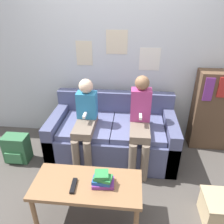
{
  "coord_description": "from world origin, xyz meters",
  "views": [
    {
      "loc": [
        0.23,
        -1.91,
        1.91
      ],
      "look_at": [
        0.0,
        0.41,
        0.7
      ],
      "focal_mm": 35.0,
      "sensor_mm": 36.0,
      "label": 1
    }
  ],
  "objects_px": {
    "bookshelf": "(212,110)",
    "coffee_table": "(87,188)",
    "couch": "(113,135)",
    "person_left": "(85,120)",
    "person_right": "(140,120)",
    "tv_remote": "(74,186)",
    "backpack": "(17,149)",
    "storage_box": "(220,209)"
  },
  "relations": [
    {
      "from": "person_right",
      "to": "bookshelf",
      "type": "bearing_deg",
      "value": 27.99
    },
    {
      "from": "tv_remote",
      "to": "storage_box",
      "type": "distance_m",
      "value": 1.4
    },
    {
      "from": "backpack",
      "to": "tv_remote",
      "type": "bearing_deg",
      "value": -38.92
    },
    {
      "from": "couch",
      "to": "person_left",
      "type": "relative_size",
      "value": 1.49
    },
    {
      "from": "tv_remote",
      "to": "bookshelf",
      "type": "bearing_deg",
      "value": 38.35
    },
    {
      "from": "couch",
      "to": "tv_remote",
      "type": "xyz_separation_m",
      "value": [
        -0.24,
        -1.08,
        0.17
      ]
    },
    {
      "from": "couch",
      "to": "tv_remote",
      "type": "height_order",
      "value": "couch"
    },
    {
      "from": "couch",
      "to": "bookshelf",
      "type": "height_order",
      "value": "bookshelf"
    },
    {
      "from": "tv_remote",
      "to": "couch",
      "type": "bearing_deg",
      "value": 73.58
    },
    {
      "from": "person_left",
      "to": "bookshelf",
      "type": "height_order",
      "value": "bookshelf"
    },
    {
      "from": "coffee_table",
      "to": "couch",
      "type": "bearing_deg",
      "value": 82.46
    },
    {
      "from": "coffee_table",
      "to": "backpack",
      "type": "height_order",
      "value": "coffee_table"
    },
    {
      "from": "couch",
      "to": "person_left",
      "type": "xyz_separation_m",
      "value": [
        -0.32,
        -0.2,
        0.33
      ]
    },
    {
      "from": "coffee_table",
      "to": "tv_remote",
      "type": "xyz_separation_m",
      "value": [
        -0.11,
        -0.05,
        0.06
      ]
    },
    {
      "from": "storage_box",
      "to": "backpack",
      "type": "relative_size",
      "value": 0.93
    },
    {
      "from": "person_right",
      "to": "storage_box",
      "type": "distance_m",
      "value": 1.19
    },
    {
      "from": "tv_remote",
      "to": "backpack",
      "type": "height_order",
      "value": "tv_remote"
    },
    {
      "from": "person_left",
      "to": "backpack",
      "type": "bearing_deg",
      "value": -174.39
    },
    {
      "from": "couch",
      "to": "person_right",
      "type": "bearing_deg",
      "value": -29.27
    },
    {
      "from": "couch",
      "to": "storage_box",
      "type": "relative_size",
      "value": 4.71
    },
    {
      "from": "person_left",
      "to": "person_right",
      "type": "bearing_deg",
      "value": 0.7
    },
    {
      "from": "coffee_table",
      "to": "person_left",
      "type": "relative_size",
      "value": 0.91
    },
    {
      "from": "person_right",
      "to": "coffee_table",
      "type": "bearing_deg",
      "value": -119.52
    },
    {
      "from": "person_left",
      "to": "backpack",
      "type": "relative_size",
      "value": 2.93
    },
    {
      "from": "bookshelf",
      "to": "backpack",
      "type": "bearing_deg",
      "value": -166.3
    },
    {
      "from": "person_right",
      "to": "backpack",
      "type": "height_order",
      "value": "person_right"
    },
    {
      "from": "couch",
      "to": "person_right",
      "type": "distance_m",
      "value": 0.53
    },
    {
      "from": "storage_box",
      "to": "coffee_table",
      "type": "bearing_deg",
      "value": -175.95
    },
    {
      "from": "person_right",
      "to": "tv_remote",
      "type": "height_order",
      "value": "person_right"
    },
    {
      "from": "person_right",
      "to": "couch",
      "type": "bearing_deg",
      "value": 150.73
    },
    {
      "from": "coffee_table",
      "to": "person_left",
      "type": "height_order",
      "value": "person_left"
    },
    {
      "from": "person_left",
      "to": "person_right",
      "type": "distance_m",
      "value": 0.66
    },
    {
      "from": "person_left",
      "to": "person_right",
      "type": "relative_size",
      "value": 0.94
    },
    {
      "from": "person_right",
      "to": "bookshelf",
      "type": "xyz_separation_m",
      "value": [
        0.99,
        0.53,
        -0.08
      ]
    },
    {
      "from": "coffee_table",
      "to": "backpack",
      "type": "relative_size",
      "value": 2.68
    },
    {
      "from": "storage_box",
      "to": "bookshelf",
      "type": "bearing_deg",
      "value": 80.53
    },
    {
      "from": "storage_box",
      "to": "backpack",
      "type": "distance_m",
      "value": 2.43
    },
    {
      "from": "bookshelf",
      "to": "coffee_table",
      "type": "bearing_deg",
      "value": -137.01
    },
    {
      "from": "bookshelf",
      "to": "couch",
      "type": "bearing_deg",
      "value": -165.83
    },
    {
      "from": "person_right",
      "to": "storage_box",
      "type": "xyz_separation_m",
      "value": [
        0.78,
        -0.75,
        -0.5
      ]
    },
    {
      "from": "couch",
      "to": "backpack",
      "type": "distance_m",
      "value": 1.26
    },
    {
      "from": "couch",
      "to": "backpack",
      "type": "bearing_deg",
      "value": -166.82
    }
  ]
}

